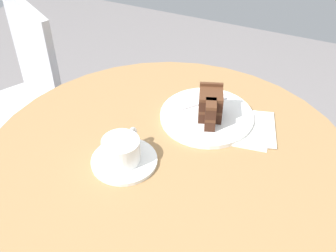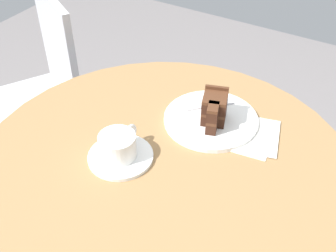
# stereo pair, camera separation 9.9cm
# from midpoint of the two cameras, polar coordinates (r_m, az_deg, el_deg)

# --- Properties ---
(cafe_table) EXTENTS (0.88, 0.88, 0.74)m
(cafe_table) POSITION_cam_midpoint_polar(r_m,az_deg,el_deg) (1.04, 2.22, -9.64)
(cafe_table) COLOR olive
(cafe_table) RESTS_ON ground
(saucer) EXTENTS (0.15, 0.15, 0.01)m
(saucer) POSITION_cam_midpoint_polar(r_m,az_deg,el_deg) (0.97, -3.52, -4.28)
(saucer) COLOR white
(saucer) RESTS_ON cafe_table
(coffee_cup) EXTENTS (0.11, 0.08, 0.06)m
(coffee_cup) POSITION_cam_midpoint_polar(r_m,az_deg,el_deg) (0.94, -3.81, -2.71)
(coffee_cup) COLOR white
(coffee_cup) RESTS_ON saucer
(teaspoon) EXTENTS (0.09, 0.06, 0.00)m
(teaspoon) POSITION_cam_midpoint_polar(r_m,az_deg,el_deg) (1.00, -3.61, -1.94)
(teaspoon) COLOR silver
(teaspoon) RESTS_ON saucer
(cake_plate) EXTENTS (0.24, 0.24, 0.01)m
(cake_plate) POSITION_cam_midpoint_polar(r_m,az_deg,el_deg) (1.07, 8.46, 0.77)
(cake_plate) COLOR white
(cake_plate) RESTS_ON cafe_table
(cake_slice) EXTENTS (0.10, 0.08, 0.08)m
(cake_slice) POSITION_cam_midpoint_polar(r_m,az_deg,el_deg) (1.04, 9.00, 2.14)
(cake_slice) COLOR #381E14
(cake_slice) RESTS_ON cake_plate
(fork) EXTENTS (0.11, 0.10, 0.00)m
(fork) POSITION_cam_midpoint_polar(r_m,az_deg,el_deg) (1.11, 9.01, 2.82)
(fork) COLOR silver
(fork) RESTS_ON cake_plate
(napkin) EXTENTS (0.17, 0.19, 0.00)m
(napkin) POSITION_cam_midpoint_polar(r_m,az_deg,el_deg) (1.05, 13.12, -1.10)
(napkin) COLOR silver
(napkin) RESTS_ON cafe_table
(cafe_chair) EXTENTS (0.52, 0.52, 0.87)m
(cafe_chair) POSITION_cam_midpoint_polar(r_m,az_deg,el_deg) (1.63, -15.18, 4.82)
(cafe_chair) COLOR #BCBCC1
(cafe_chair) RESTS_ON ground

